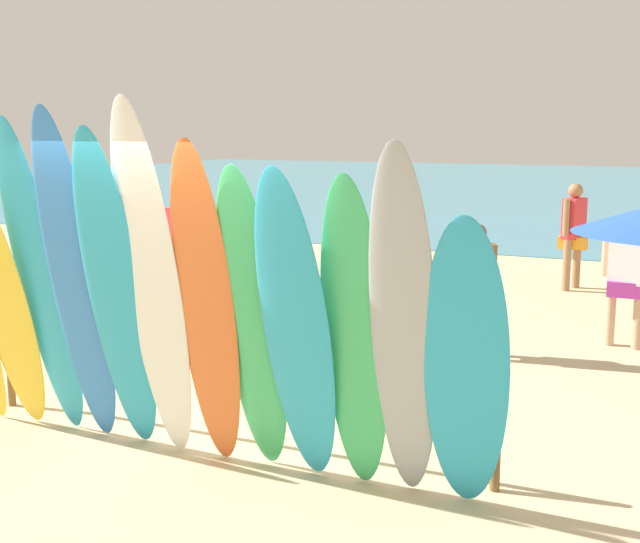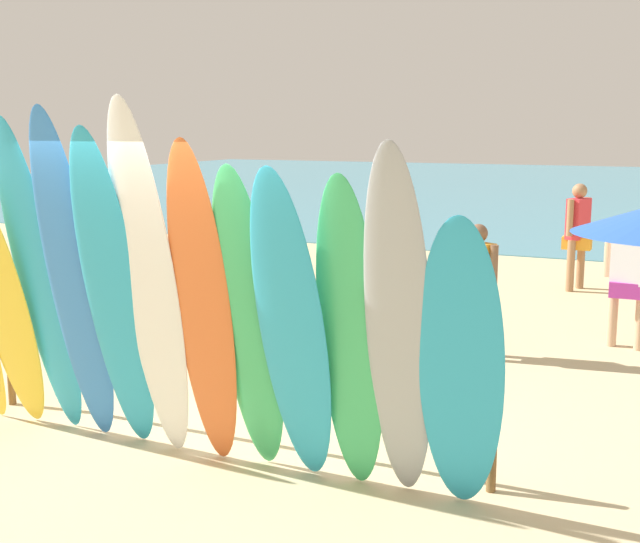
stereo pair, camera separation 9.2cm
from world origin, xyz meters
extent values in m
plane|color=#D3BC8C|center=(0.00, 14.00, 0.00)|extent=(60.00, 60.00, 0.00)
cube|color=teal|center=(0.00, 31.01, 0.01)|extent=(60.00, 40.00, 0.02)
cylinder|color=brown|center=(-2.28, 0.00, 0.35)|extent=(0.07, 0.07, 0.69)
cylinder|color=brown|center=(2.28, 0.00, 0.35)|extent=(0.07, 0.07, 0.69)
cylinder|color=brown|center=(0.00, 0.00, 0.69)|extent=(4.69, 0.06, 0.06)
ellipsoid|color=yellow|center=(-1.74, -0.54, 1.10)|extent=(0.53, 0.73, 2.19)
ellipsoid|color=#289EC6|center=(-1.38, -0.51, 1.35)|extent=(0.56, 0.70, 2.70)
ellipsoid|color=#337AD1|center=(-0.96, -0.57, 1.39)|extent=(0.54, 0.76, 2.77)
ellipsoid|color=#289EC6|center=(-0.57, -0.57, 1.31)|extent=(0.57, 0.80, 2.63)
ellipsoid|color=white|center=(-0.23, -0.58, 1.42)|extent=(0.51, 0.67, 2.84)
ellipsoid|color=orange|center=(0.21, -0.52, 1.27)|extent=(0.49, 0.58, 2.54)
ellipsoid|color=#38B266|center=(0.56, -0.46, 1.18)|extent=(0.53, 0.62, 2.36)
ellipsoid|color=#289EC6|center=(0.97, -0.57, 1.18)|extent=(0.56, 0.75, 2.37)
ellipsoid|color=#38B266|center=(1.37, -0.47, 1.16)|extent=(0.48, 0.53, 2.32)
ellipsoid|color=#999EA3|center=(1.74, -0.51, 1.27)|extent=(0.49, 0.71, 2.54)
ellipsoid|color=#289EC6|center=(2.15, -0.46, 1.04)|extent=(0.61, 0.55, 2.08)
cylinder|color=#9E704C|center=(1.90, 8.11, 0.41)|extent=(0.13, 0.13, 0.83)
cylinder|color=#9E704C|center=(1.78, 7.79, 0.41)|extent=(0.13, 0.13, 0.83)
cube|color=orange|center=(1.84, 7.95, 0.76)|extent=(0.45, 0.27, 0.20)
cube|color=#DB333D|center=(1.84, 7.95, 1.15)|extent=(0.35, 0.48, 0.65)
sphere|color=#9E704C|center=(1.84, 7.95, 1.59)|extent=(0.23, 0.23, 0.23)
cylinder|color=#9E704C|center=(1.93, 8.20, 1.19)|extent=(0.10, 0.10, 0.58)
cylinder|color=#9E704C|center=(1.75, 7.69, 1.19)|extent=(0.10, 0.10, 0.58)
cylinder|color=brown|center=(1.45, 3.36, 0.37)|extent=(0.11, 0.11, 0.74)
cylinder|color=brown|center=(1.18, 3.51, 0.37)|extent=(0.11, 0.11, 0.74)
cube|color=#2D4CB2|center=(1.32, 3.43, 0.68)|extent=(0.40, 0.24, 0.18)
cube|color=orange|center=(1.32, 3.43, 1.03)|extent=(0.43, 0.36, 0.58)
sphere|color=brown|center=(1.32, 3.43, 1.43)|extent=(0.21, 0.21, 0.21)
cylinder|color=brown|center=(1.53, 3.31, 1.06)|extent=(0.09, 0.09, 0.52)
cylinder|color=brown|center=(1.10, 3.56, 1.06)|extent=(0.09, 0.09, 0.52)
cylinder|color=tan|center=(2.70, 4.57, 0.39)|extent=(0.12, 0.12, 0.77)
cylinder|color=tan|center=(3.01, 4.51, 0.39)|extent=(0.12, 0.12, 0.77)
cube|color=#B23399|center=(2.86, 4.54, 0.71)|extent=(0.41, 0.25, 0.18)
cube|color=silver|center=(2.86, 4.54, 1.07)|extent=(0.43, 0.28, 0.60)
sphere|color=tan|center=(2.86, 4.54, 1.48)|extent=(0.22, 0.22, 0.22)
cylinder|color=tan|center=(2.61, 4.59, 1.11)|extent=(0.09, 0.09, 0.54)
cylinder|color=#9E704C|center=(-3.91, 5.13, 0.38)|extent=(0.12, 0.12, 0.76)
cylinder|color=#9E704C|center=(-3.60, 5.06, 0.38)|extent=(0.12, 0.12, 0.76)
cube|color=#2D4CB2|center=(-3.76, 5.10, 0.70)|extent=(0.41, 0.25, 0.18)
cube|color=#DB333D|center=(-3.76, 5.10, 1.05)|extent=(0.43, 0.29, 0.59)
sphere|color=#9E704C|center=(-3.76, 5.10, 1.46)|extent=(0.21, 0.21, 0.21)
cylinder|color=#9E704C|center=(-4.00, 5.16, 1.09)|extent=(0.09, 0.09, 0.53)
cylinder|color=#9E704C|center=(-3.51, 5.04, 1.09)|extent=(0.09, 0.09, 0.53)
cylinder|color=tan|center=(-3.31, 3.67, 0.42)|extent=(0.13, 0.13, 0.84)
cylinder|color=tan|center=(-3.10, 3.40, 0.42)|extent=(0.13, 0.13, 0.84)
cube|color=#DB333D|center=(-3.21, 3.53, 0.77)|extent=(0.45, 0.28, 0.20)
cube|color=#DB333D|center=(-3.21, 3.53, 1.17)|extent=(0.45, 0.48, 0.66)
sphere|color=tan|center=(-3.21, 3.53, 1.62)|extent=(0.24, 0.24, 0.24)
cylinder|color=tan|center=(-3.38, 3.75, 1.21)|extent=(0.10, 0.10, 0.58)
cylinder|color=tan|center=(-3.03, 3.32, 1.21)|extent=(0.10, 0.10, 0.58)
camera|label=1|loc=(3.37, -5.62, 2.61)|focal=46.08mm
camera|label=2|loc=(3.46, -5.58, 2.61)|focal=46.08mm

